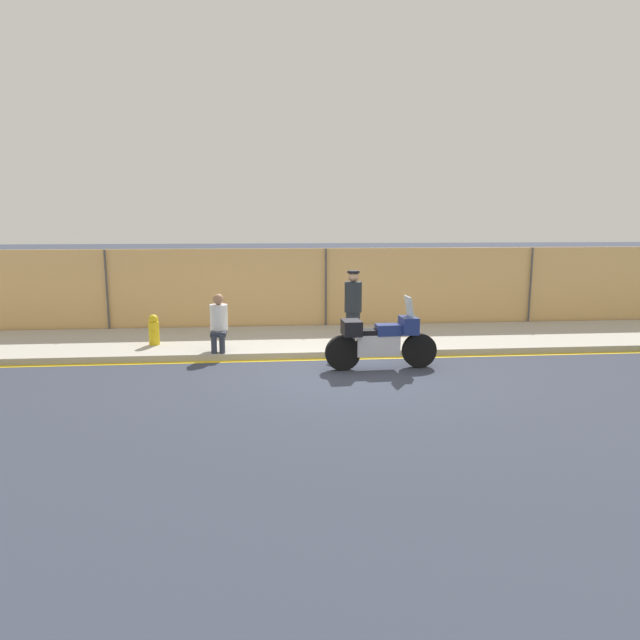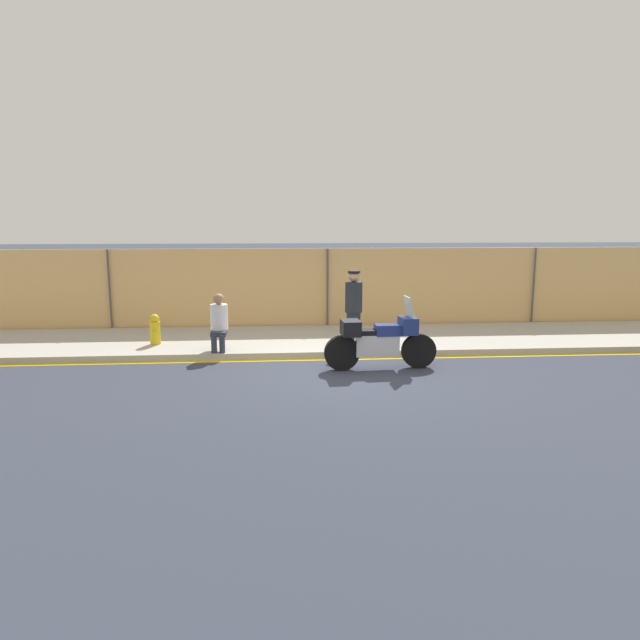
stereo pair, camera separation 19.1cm
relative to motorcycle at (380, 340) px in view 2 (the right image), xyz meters
The scene contains 8 objects.
ground_plane 0.94m from the motorcycle, 158.64° to the right, with size 120.00×120.00×0.00m, color #333847.
sidewalk 2.71m from the motorcycle, 104.90° to the left, with size 42.73×3.21×0.14m.
curb_paint_stripe 1.26m from the motorcycle, 128.03° to the left, with size 42.73×0.18×0.01m.
storefront_fence 4.34m from the motorcycle, 99.11° to the left, with size 40.59×0.17×2.22m.
motorcycle is the anchor object (origin of this frame).
officer_standing 2.04m from the motorcycle, 97.65° to the left, with size 0.40×0.40×1.68m.
person_seated_on_curb 3.62m from the motorcycle, 157.14° to the left, with size 0.39×0.65×1.24m.
fire_hydrant 5.30m from the motorcycle, 156.94° to the left, with size 0.24×0.30×0.70m.
Camera 2 is at (-1.37, -10.81, 3.01)m, focal length 32.00 mm.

